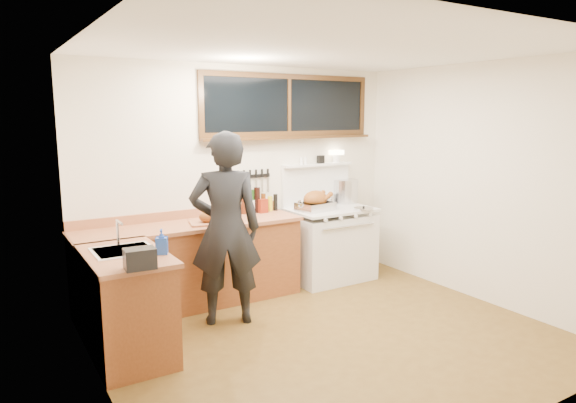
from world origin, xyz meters
TOP-DOWN VIEW (x-y plane):
  - ground_plane at (0.00, 0.00)m, footprint 4.00×3.50m
  - room_shell at (0.00, 0.00)m, footprint 4.10×3.60m
  - counter_back at (-0.80, 1.45)m, footprint 2.44×0.64m
  - counter_left at (-1.70, 0.62)m, footprint 0.64×1.09m
  - sink_unit at (-1.68, 0.70)m, footprint 0.50×0.45m
  - vintage_stove at (1.00, 1.41)m, footprint 1.02×0.74m
  - back_window at (0.60, 1.72)m, footprint 2.32×0.13m
  - left_doorway at (-1.99, -0.55)m, footprint 0.02×1.04m
  - knife_strip at (0.10, 1.73)m, footprint 0.46×0.03m
  - man at (-0.67, 0.83)m, footprint 0.81×0.67m
  - soap_bottle at (-1.43, 0.44)m, footprint 0.13×0.13m
  - toaster at (-1.70, 0.12)m, footprint 0.24×0.17m
  - cutting_board at (-0.62, 1.34)m, footprint 0.47×0.40m
  - roast_turkey at (0.76, 1.38)m, footprint 0.46×0.37m
  - stockpot at (1.42, 1.64)m, footprint 0.42×0.42m
  - saucepan at (1.14, 1.64)m, footprint 0.22×0.31m
  - pot_lid at (1.29, 1.12)m, footprint 0.28×0.28m
  - coffee_tin at (0.15, 1.59)m, footprint 0.12×0.10m
  - pitcher at (0.01, 1.61)m, footprint 0.11×0.11m
  - bottle_cluster at (0.10, 1.63)m, footprint 0.48×0.07m

SIDE VIEW (x-z plane):
  - ground_plane at x=0.00m, z-range -0.02..0.00m
  - counter_left at x=-1.70m, z-range 0.00..0.90m
  - counter_back at x=-0.80m, z-range -0.05..0.95m
  - vintage_stove at x=1.00m, z-range -0.33..1.26m
  - sink_unit at x=-1.68m, z-range 0.66..1.03m
  - pot_lid at x=1.29m, z-range 0.89..0.93m
  - man at x=-0.67m, z-range 0.00..1.89m
  - cutting_board at x=-0.62m, z-range 0.88..1.02m
  - saucepan at x=1.14m, z-range 0.90..1.03m
  - pitcher at x=0.01m, z-range 0.90..1.06m
  - toaster at x=-1.70m, z-range 0.90..1.06m
  - coffee_tin at x=0.15m, z-range 0.90..1.06m
  - roast_turkey at x=0.76m, z-range 0.88..1.12m
  - soap_bottle at x=-1.43m, z-range 0.90..1.11m
  - bottle_cluster at x=0.10m, z-range 0.88..1.18m
  - stockpot at x=1.42m, z-range 0.90..1.20m
  - left_doorway at x=-1.99m, z-range 0.00..2.17m
  - knife_strip at x=0.10m, z-range 1.17..1.45m
  - room_shell at x=0.00m, z-range 0.32..2.97m
  - back_window at x=0.60m, z-range 1.68..2.45m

